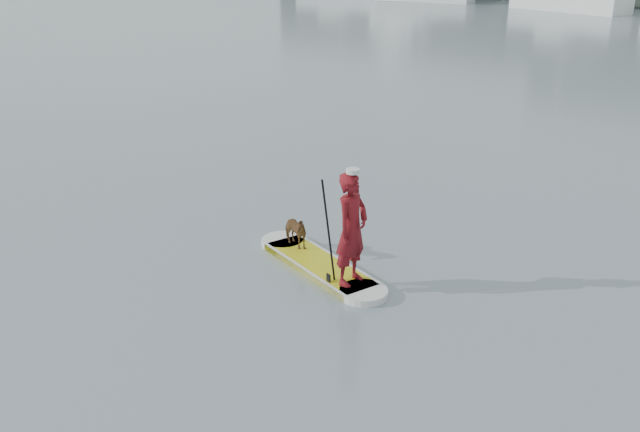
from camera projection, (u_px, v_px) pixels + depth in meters
The scene contains 6 objects.
ground at pixel (238, 243), 13.60m from camera, with size 140.00×140.00×0.00m, color slate.
paddleboard at pixel (320, 265), 12.56m from camera, with size 3.21×1.47×0.12m.
paddler at pixel (352, 229), 11.50m from camera, with size 0.69×0.46×1.90m, color maroon.
white_cap at pixel (353, 171), 11.13m from camera, with size 0.22×0.22×0.07m, color silver.
dog at pixel (294, 231), 13.07m from camera, with size 0.33×0.73×0.62m, color brown.
paddle at pixel (329, 244), 11.60m from camera, with size 0.11×0.30×2.00m.
Camera 1 is at (9.14, -8.57, 5.55)m, focal length 40.00 mm.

